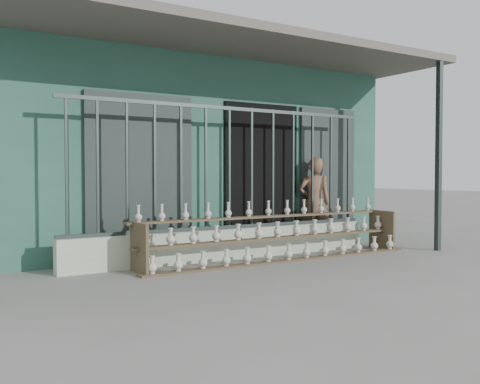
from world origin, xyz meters
TOP-DOWN VIEW (x-y plane):
  - ground at (0.00, 0.00)m, footprint 60.00×60.00m
  - workshop_building at (0.00, 4.23)m, footprint 7.40×6.60m
  - parapet_wall at (0.00, 1.30)m, footprint 5.00×0.20m
  - security_fence at (-0.00, 1.30)m, footprint 5.00×0.04m
  - shelf_rack at (0.59, 0.88)m, footprint 4.50×0.68m
  - elderly_woman at (1.83, 1.55)m, footprint 0.66×0.56m

SIDE VIEW (x-z plane):
  - ground at x=0.00m, z-range 0.00..0.00m
  - parapet_wall at x=0.00m, z-range 0.00..0.45m
  - shelf_rack at x=0.59m, z-range -0.06..0.79m
  - elderly_woman at x=1.83m, z-range 0.00..1.54m
  - security_fence at x=0.00m, z-range 0.45..2.25m
  - workshop_building at x=0.00m, z-range 0.02..3.23m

